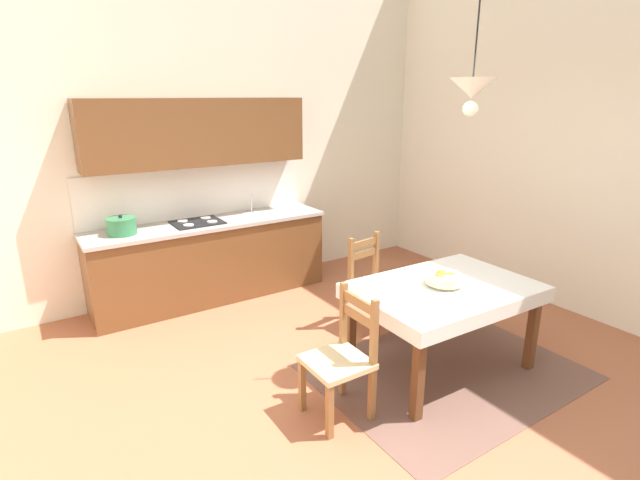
{
  "coord_description": "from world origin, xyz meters",
  "views": [
    {
      "loc": [
        -1.99,
        -2.53,
        2.23
      ],
      "look_at": [
        0.12,
        0.67,
        1.07
      ],
      "focal_mm": 26.96,
      "sensor_mm": 36.0,
      "label": 1
    }
  ],
  "objects_px": {
    "dining_chair_kitchen_side": "(373,286)",
    "fruit_bowl": "(444,279)",
    "dining_chair_tv_side": "(342,359)",
    "pendant_lamp": "(472,90)",
    "dining_table": "(444,299)",
    "kitchen_cabinetry": "(207,225)"
  },
  "relations": [
    {
      "from": "dining_chair_kitchen_side",
      "to": "fruit_bowl",
      "type": "xyz_separation_m",
      "value": [
        -0.01,
        -0.89,
        0.37
      ]
    },
    {
      "from": "kitchen_cabinetry",
      "to": "pendant_lamp",
      "type": "bearing_deg",
      "value": -67.89
    },
    {
      "from": "dining_table",
      "to": "kitchen_cabinetry",
      "type": "bearing_deg",
      "value": 112.88
    },
    {
      "from": "dining_table",
      "to": "dining_chair_kitchen_side",
      "type": "distance_m",
      "value": 0.91
    },
    {
      "from": "kitchen_cabinetry",
      "to": "fruit_bowl",
      "type": "relative_size",
      "value": 8.73
    },
    {
      "from": "dining_chair_tv_side",
      "to": "pendant_lamp",
      "type": "bearing_deg",
      "value": -3.32
    },
    {
      "from": "pendant_lamp",
      "to": "kitchen_cabinetry",
      "type": "bearing_deg",
      "value": 112.11
    },
    {
      "from": "kitchen_cabinetry",
      "to": "dining_chair_tv_side",
      "type": "xyz_separation_m",
      "value": [
        0.01,
        -2.55,
        -0.41
      ]
    },
    {
      "from": "kitchen_cabinetry",
      "to": "dining_table",
      "type": "distance_m",
      "value": 2.73
    },
    {
      "from": "pendant_lamp",
      "to": "dining_chair_tv_side",
      "type": "bearing_deg",
      "value": 176.68
    },
    {
      "from": "kitchen_cabinetry",
      "to": "dining_chair_kitchen_side",
      "type": "relative_size",
      "value": 2.82
    },
    {
      "from": "fruit_bowl",
      "to": "dining_chair_kitchen_side",
      "type": "bearing_deg",
      "value": 89.11
    },
    {
      "from": "dining_table",
      "to": "dining_chair_tv_side",
      "type": "bearing_deg",
      "value": -177.84
    },
    {
      "from": "dining_table",
      "to": "fruit_bowl",
      "type": "height_order",
      "value": "fruit_bowl"
    },
    {
      "from": "dining_table",
      "to": "dining_chair_kitchen_side",
      "type": "relative_size",
      "value": 1.6
    },
    {
      "from": "kitchen_cabinetry",
      "to": "fruit_bowl",
      "type": "distance_m",
      "value": 2.71
    },
    {
      "from": "dining_chair_kitchen_side",
      "to": "dining_chair_tv_side",
      "type": "bearing_deg",
      "value": -138.46
    },
    {
      "from": "fruit_bowl",
      "to": "kitchen_cabinetry",
      "type": "bearing_deg",
      "value": 112.65
    },
    {
      "from": "kitchen_cabinetry",
      "to": "dining_table",
      "type": "height_order",
      "value": "kitchen_cabinetry"
    },
    {
      "from": "dining_chair_tv_side",
      "to": "pendant_lamp",
      "type": "relative_size",
      "value": 1.16
    },
    {
      "from": "dining_chair_tv_side",
      "to": "pendant_lamp",
      "type": "xyz_separation_m",
      "value": [
        1.05,
        -0.06,
        1.82
      ]
    },
    {
      "from": "kitchen_cabinetry",
      "to": "dining_chair_kitchen_side",
      "type": "height_order",
      "value": "kitchen_cabinetry"
    }
  ]
}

